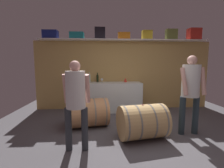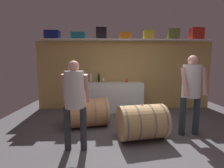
# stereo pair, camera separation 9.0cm
# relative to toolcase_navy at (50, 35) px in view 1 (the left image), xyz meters

# --- Properties ---
(ground_plane) EXTENTS (6.76, 7.92, 0.02)m
(ground_plane) POSITION_rel_toolcase_navy_xyz_m (2.22, -1.62, -2.33)
(ground_plane) COLOR #524F54
(back_wall_panel) EXTENTS (5.56, 0.10, 2.16)m
(back_wall_panel) POSITION_rel_toolcase_navy_xyz_m (2.22, 0.15, -1.24)
(back_wall_panel) COLOR tan
(back_wall_panel) RESTS_ON ground
(high_shelf_board) EXTENTS (5.11, 0.40, 0.03)m
(high_shelf_board) POSITION_rel_toolcase_navy_xyz_m (2.22, 0.00, -0.14)
(high_shelf_board) COLOR white
(high_shelf_board) RESTS_ON back_wall_panel
(toolcase_navy) EXTENTS (0.43, 0.27, 0.25)m
(toolcase_navy) POSITION_rel_toolcase_navy_xyz_m (0.00, 0.00, 0.00)
(toolcase_navy) COLOR navy
(toolcase_navy) RESTS_ON high_shelf_board
(toolcase_teal) EXTENTS (0.42, 0.28, 0.20)m
(toolcase_teal) POSITION_rel_toolcase_navy_xyz_m (0.78, 0.00, -0.02)
(toolcase_teal) COLOR #197A81
(toolcase_teal) RESTS_ON high_shelf_board
(toolcase_black) EXTENTS (0.32, 0.21, 0.36)m
(toolcase_black) POSITION_rel_toolcase_navy_xyz_m (1.47, 0.00, 0.05)
(toolcase_black) COLOR black
(toolcase_black) RESTS_ON high_shelf_board
(toolcase_orange) EXTENTS (0.38, 0.24, 0.21)m
(toolcase_orange) POSITION_rel_toolcase_navy_xyz_m (2.21, 0.00, -0.02)
(toolcase_orange) COLOR orange
(toolcase_orange) RESTS_ON high_shelf_board
(toolcase_yellow) EXTENTS (0.31, 0.25, 0.28)m
(toolcase_yellow) POSITION_rel_toolcase_navy_xyz_m (2.92, 0.00, 0.01)
(toolcase_yellow) COLOR yellow
(toolcase_yellow) RESTS_ON high_shelf_board
(toolcase_olive) EXTENTS (0.34, 0.18, 0.33)m
(toolcase_olive) POSITION_rel_toolcase_navy_xyz_m (3.69, 0.00, 0.04)
(toolcase_olive) COLOR olive
(toolcase_olive) RESTS_ON high_shelf_board
(toolcase_red) EXTENTS (0.37, 0.27, 0.36)m
(toolcase_red) POSITION_rel_toolcase_navy_xyz_m (4.42, 0.00, 0.05)
(toolcase_red) COLOR red
(toolcase_red) RESTS_ON high_shelf_board
(work_cabinet) EXTENTS (1.68, 0.56, 0.89)m
(work_cabinet) POSITION_rel_toolcase_navy_xyz_m (1.88, -0.19, -1.87)
(work_cabinet) COLOR white
(work_cabinet) RESTS_ON ground
(wine_bottle_dark) EXTENTS (0.07, 0.07, 0.29)m
(wine_bottle_dark) POSITION_rel_toolcase_navy_xyz_m (1.39, -0.01, -1.30)
(wine_bottle_dark) COLOR black
(wine_bottle_dark) RESTS_ON work_cabinet
(wine_bottle_clear) EXTENTS (0.07, 0.07, 0.31)m
(wine_bottle_clear) POSITION_rel_toolcase_navy_xyz_m (1.14, -0.10, -1.29)
(wine_bottle_clear) COLOR #B5C8B7
(wine_bottle_clear) RESTS_ON work_cabinet
(wine_glass) EXTENTS (0.08, 0.08, 0.14)m
(wine_glass) POSITION_rel_toolcase_navy_xyz_m (1.53, -0.23, -1.34)
(wine_glass) COLOR white
(wine_glass) RESTS_ON work_cabinet
(red_funnel) EXTENTS (0.11, 0.11, 0.13)m
(red_funnel) POSITION_rel_toolcase_navy_xyz_m (2.26, -0.05, -1.36)
(red_funnel) COLOR red
(red_funnel) RESTS_ON work_cabinet
(wine_barrel_near) EXTENTS (1.05, 0.82, 0.66)m
(wine_barrel_near) POSITION_rel_toolcase_navy_xyz_m (1.19, -1.41, -1.99)
(wine_barrel_near) COLOR tan
(wine_barrel_near) RESTS_ON ground
(wine_barrel_far) EXTENTS (0.99, 0.80, 0.67)m
(wine_barrel_far) POSITION_rel_toolcase_navy_xyz_m (2.32, -2.07, -1.98)
(wine_barrel_far) COLOR tan
(wine_barrel_far) RESTS_ON ground
(tasting_cup) EXTENTS (0.06, 0.06, 0.05)m
(tasting_cup) POSITION_rel_toolcase_navy_xyz_m (1.16, -1.41, -1.64)
(tasting_cup) COLOR red
(tasting_cup) RESTS_ON wine_barrel_near
(winemaker_pouring) EXTENTS (0.44, 0.36, 1.50)m
(winemaker_pouring) POSITION_rel_toolcase_navy_xyz_m (1.12, -2.44, -1.40)
(winemaker_pouring) COLOR #2F3237
(winemaker_pouring) RESTS_ON ground
(visitor_tasting) EXTENTS (0.48, 0.41, 1.61)m
(visitor_tasting) POSITION_rel_toolcase_navy_xyz_m (3.32, -1.93, -1.33)
(visitor_tasting) COLOR #27353C
(visitor_tasting) RESTS_ON ground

